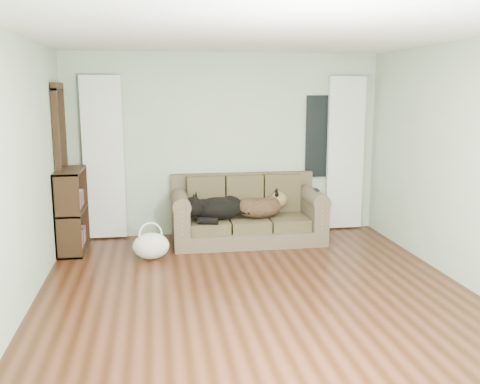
{
  "coord_description": "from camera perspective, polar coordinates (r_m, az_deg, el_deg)",
  "views": [
    {
      "loc": [
        -1.01,
        -5.13,
        2.08
      ],
      "look_at": [
        0.08,
        1.6,
        0.77
      ],
      "focal_mm": 40.0,
      "sensor_mm": 36.0,
      "label": 1
    }
  ],
  "objects": [
    {
      "name": "wall_back",
      "position": [
        7.73,
        -1.66,
        5.06
      ],
      "size": [
        4.5,
        0.04,
        2.6
      ],
      "primitive_type": "cube",
      "color": "#AABFA3",
      "rests_on": "ground"
    },
    {
      "name": "tote_bag",
      "position": [
        6.78,
        -9.48,
        -5.74
      ],
      "size": [
        0.46,
        0.36,
        0.33
      ],
      "primitive_type": "ellipsoid",
      "rotation": [
        0.0,
        0.0,
        0.02
      ],
      "color": "white",
      "rests_on": "floor"
    },
    {
      "name": "curtain_right",
      "position": [
        8.11,
        11.16,
        4.06
      ],
      "size": [
        0.55,
        0.08,
        2.25
      ],
      "primitive_type": "cube",
      "color": "silver",
      "rests_on": "ground"
    },
    {
      "name": "door_casing",
      "position": [
        7.35,
        -18.45,
        2.24
      ],
      "size": [
        0.07,
        0.6,
        2.1
      ],
      "primitive_type": "cube",
      "color": "black",
      "rests_on": "ground"
    },
    {
      "name": "wall_right",
      "position": [
        6.13,
        23.06,
        2.67
      ],
      "size": [
        0.04,
        5.0,
        2.6
      ],
      "primitive_type": "cube",
      "color": "#AABFA3",
      "rests_on": "ground"
    },
    {
      "name": "window_pane",
      "position": [
        8.02,
        8.75,
        5.86
      ],
      "size": [
        0.5,
        0.03,
        1.2
      ],
      "primitive_type": "cube",
      "color": "black",
      "rests_on": "wall_back"
    },
    {
      "name": "dog_black_lab",
      "position": [
        7.24,
        -2.68,
        -1.92
      ],
      "size": [
        0.77,
        0.58,
        0.31
      ],
      "primitive_type": "ellipsoid",
      "rotation": [
        0.0,
        0.0,
        0.11
      ],
      "color": "black",
      "rests_on": "sofa"
    },
    {
      "name": "ceiling",
      "position": [
        5.25,
        2.01,
        16.53
      ],
      "size": [
        5.0,
        5.0,
        0.0
      ],
      "primitive_type": "plane",
      "color": "white",
      "rests_on": "ground"
    },
    {
      "name": "sofa",
      "position": [
        7.4,
        0.8,
        -1.88
      ],
      "size": [
        2.06,
        0.89,
        0.84
      ],
      "primitive_type": "cube",
      "color": "#484030",
      "rests_on": "floor"
    },
    {
      "name": "tv_remote",
      "position": [
        7.4,
        8.19,
        0.23
      ],
      "size": [
        0.06,
        0.17,
        0.02
      ],
      "primitive_type": "cube",
      "rotation": [
        0.0,
        0.0,
        -0.1
      ],
      "color": "black",
      "rests_on": "sofa"
    },
    {
      "name": "wall_left",
      "position": [
        5.33,
        -22.55,
        1.61
      ],
      "size": [
        0.04,
        5.0,
        2.6
      ],
      "primitive_type": "cube",
      "color": "#AABFA3",
      "rests_on": "ground"
    },
    {
      "name": "bookshelf",
      "position": [
        7.31,
        -17.49,
        -2.14
      ],
      "size": [
        0.35,
        0.87,
        1.07
      ],
      "primitive_type": "cube",
      "rotation": [
        0.0,
        0.0,
        0.03
      ],
      "color": "black",
      "rests_on": "floor"
    },
    {
      "name": "dog_shepherd",
      "position": [
        7.39,
        2.27,
        -1.58
      ],
      "size": [
        0.72,
        0.55,
        0.3
      ],
      "primitive_type": "ellipsoid",
      "rotation": [
        0.0,
        0.0,
        3.26
      ],
      "color": "black",
      "rests_on": "sofa"
    },
    {
      "name": "curtain_left",
      "position": [
        7.64,
        -14.35,
        3.52
      ],
      "size": [
        0.55,
        0.08,
        2.25
      ],
      "primitive_type": "cube",
      "color": "silver",
      "rests_on": "ground"
    },
    {
      "name": "floor",
      "position": [
        5.63,
        1.83,
        -10.85
      ],
      "size": [
        5.0,
        5.0,
        0.0
      ],
      "primitive_type": "plane",
      "color": "#32180A",
      "rests_on": "ground"
    }
  ]
}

